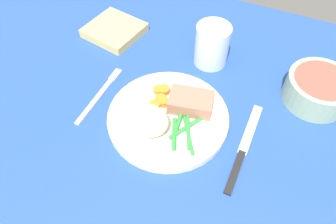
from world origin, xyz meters
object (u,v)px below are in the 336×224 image
object	(u,v)px
fork	(99,95)
knife	(243,149)
meat_portion	(191,102)
salad_bowl	(318,88)
water_glass	(212,48)
napkin	(114,30)
dinner_plate	(168,118)

from	to	relation	value
fork	knife	bearing A→B (deg)	-3.64
fork	knife	xyz separation A→B (cm)	(31.03, -0.03, -0.00)
meat_portion	fork	bearing A→B (deg)	-168.15
meat_portion	salad_bowl	xyz separation A→B (cm)	(21.87, 13.84, 0.08)
water_glass	napkin	distance (cm)	25.04
fork	water_glass	xyz separation A→B (cm)	(17.38, 19.60, 3.76)
fork	water_glass	world-z (taller)	water_glass
dinner_plate	fork	bearing A→B (deg)	-179.06
dinner_plate	napkin	bearing A→B (deg)	140.87
knife	dinner_plate	bearing A→B (deg)	175.54
meat_portion	fork	size ratio (longest dim) A/B	0.51
dinner_plate	knife	world-z (taller)	dinner_plate
meat_portion	napkin	xyz separation A→B (cm)	(-26.33, 15.15, -2.08)
water_glass	meat_portion	bearing A→B (deg)	-84.64
dinner_plate	knife	xyz separation A→B (cm)	(15.35, -0.29, -0.60)
meat_portion	fork	world-z (taller)	meat_portion
fork	meat_portion	bearing A→B (deg)	8.26
dinner_plate	napkin	world-z (taller)	napkin
fork	salad_bowl	xyz separation A→B (cm)	(40.72, 17.79, 2.99)
knife	napkin	bearing A→B (deg)	150.19
knife	napkin	world-z (taller)	napkin
meat_portion	salad_bowl	distance (cm)	25.88
knife	salad_bowl	distance (cm)	20.50
napkin	fork	bearing A→B (deg)	-68.60
meat_portion	water_glass	distance (cm)	15.74
dinner_plate	water_glass	distance (cm)	19.67
water_glass	napkin	bearing A→B (deg)	-178.85
fork	napkin	bearing A→B (deg)	107.81
fork	napkin	size ratio (longest dim) A/B	1.34
napkin	meat_portion	bearing A→B (deg)	-29.92
fork	water_glass	size ratio (longest dim) A/B	1.78
dinner_plate	water_glass	world-z (taller)	water_glass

